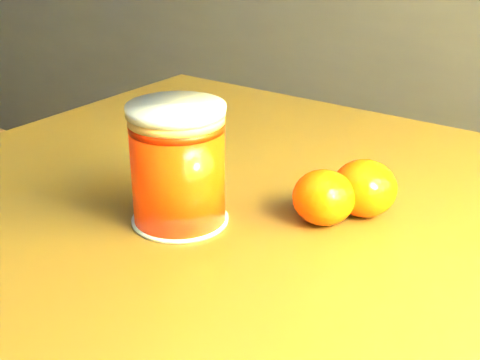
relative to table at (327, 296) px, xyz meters
The scene contains 5 objects.
kitchen_counter 1.67m from the table, 125.01° to the left, with size 3.15×0.60×0.90m, color #505055.
table is the anchor object (origin of this frame).
juice_glass 0.21m from the table, 139.31° to the right, with size 0.09×0.09×0.11m.
orange_front 0.12m from the table, 98.16° to the right, with size 0.06×0.06×0.05m, color #F85104.
orange_back 0.12m from the table, 51.73° to the left, with size 0.06×0.06×0.05m, color #F85104.
Camera 1 is at (1.23, -0.41, 0.99)m, focal length 50.00 mm.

